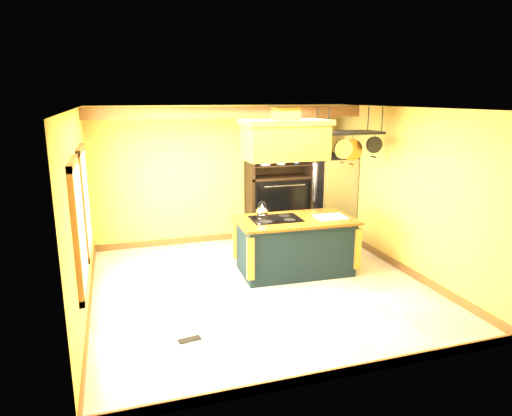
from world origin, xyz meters
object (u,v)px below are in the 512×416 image
refrigerator (331,200)px  hutch (278,196)px  pot_rack (349,138)px  kitchen_island (295,245)px  range_hood (285,138)px

refrigerator → hutch: size_ratio=0.74×
pot_rack → kitchen_island: bearing=-179.9°
range_hood → hutch: range_hood is taller
range_hood → refrigerator: 2.58m
pot_rack → range_hood: bearing=-179.8°
kitchen_island → pot_rack: pot_rack is taller
range_hood → refrigerator: range_hood is taller
kitchen_island → pot_rack: size_ratio=1.77×
pot_rack → hutch: size_ratio=0.49×
refrigerator → pot_rack: bearing=-107.8°
pot_rack → refrigerator: 2.07m
refrigerator → kitchen_island: bearing=-133.1°
hutch → kitchen_island: bearing=-101.5°
kitchen_island → pot_rack: (0.91, 0.00, 1.73)m
kitchen_island → refrigerator: bearing=49.1°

